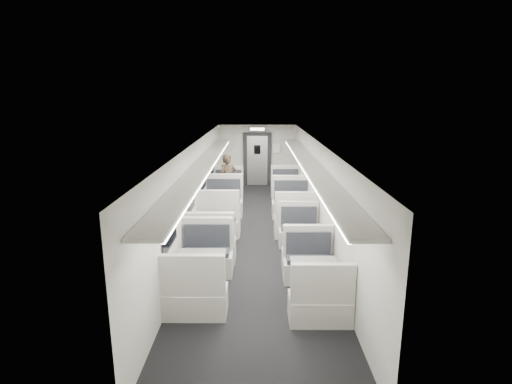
{
  "coord_description": "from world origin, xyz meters",
  "views": [
    {
      "loc": [
        0.01,
        -9.65,
        3.49
      ],
      "look_at": [
        -0.03,
        0.41,
        1.06
      ],
      "focal_mm": 28.0,
      "sensor_mm": 36.0,
      "label": 1
    }
  ],
  "objects_px": {
    "passenger": "(228,180)",
    "booth_left_c": "(214,232)",
    "booth_left_d": "(202,273)",
    "vestibule_door": "(257,160)",
    "booth_right_b": "(293,212)",
    "booth_right_c": "(302,242)",
    "booth_right_d": "(314,280)",
    "exit_sign": "(257,129)",
    "booth_left_a": "(227,192)",
    "booth_left_b": "(221,210)",
    "booth_right_a": "(287,192)"
  },
  "relations": [
    {
      "from": "booth_left_b",
      "to": "booth_right_c",
      "type": "bearing_deg",
      "value": -48.93
    },
    {
      "from": "booth_right_c",
      "to": "passenger",
      "type": "relative_size",
      "value": 1.17
    },
    {
      "from": "booth_right_d",
      "to": "vestibule_door",
      "type": "distance_m",
      "value": 9.23
    },
    {
      "from": "booth_right_c",
      "to": "booth_right_a",
      "type": "bearing_deg",
      "value": 90.0
    },
    {
      "from": "passenger",
      "to": "booth_left_c",
      "type": "bearing_deg",
      "value": -114.45
    },
    {
      "from": "booth_left_c",
      "to": "booth_left_b",
      "type": "bearing_deg",
      "value": 90.0
    },
    {
      "from": "booth_left_c",
      "to": "booth_left_d",
      "type": "distance_m",
      "value": 2.19
    },
    {
      "from": "booth_right_b",
      "to": "booth_right_d",
      "type": "distance_m",
      "value": 4.07
    },
    {
      "from": "booth_right_d",
      "to": "booth_right_a",
      "type": "bearing_deg",
      "value": 90.0
    },
    {
      "from": "booth_left_a",
      "to": "vestibule_door",
      "type": "relative_size",
      "value": 0.97
    },
    {
      "from": "booth_right_b",
      "to": "booth_right_c",
      "type": "relative_size",
      "value": 1.16
    },
    {
      "from": "booth_left_d",
      "to": "booth_left_a",
      "type": "bearing_deg",
      "value": 90.0
    },
    {
      "from": "booth_left_a",
      "to": "exit_sign",
      "type": "bearing_deg",
      "value": 65.7
    },
    {
      "from": "booth_right_c",
      "to": "exit_sign",
      "type": "xyz_separation_m",
      "value": [
        -1.0,
        6.79,
        1.93
      ]
    },
    {
      "from": "booth_left_c",
      "to": "booth_right_b",
      "type": "distance_m",
      "value": 2.59
    },
    {
      "from": "booth_left_d",
      "to": "booth_right_a",
      "type": "relative_size",
      "value": 1.02
    },
    {
      "from": "booth_left_c",
      "to": "passenger",
      "type": "height_order",
      "value": "passenger"
    },
    {
      "from": "booth_left_d",
      "to": "booth_right_b",
      "type": "relative_size",
      "value": 0.93
    },
    {
      "from": "booth_left_b",
      "to": "vestibule_door",
      "type": "distance_m",
      "value": 5.12
    },
    {
      "from": "booth_right_c",
      "to": "vestibule_door",
      "type": "bearing_deg",
      "value": 97.83
    },
    {
      "from": "booth_left_c",
      "to": "booth_right_a",
      "type": "xyz_separation_m",
      "value": [
        2.0,
        4.14,
        -0.02
      ]
    },
    {
      "from": "booth_right_c",
      "to": "passenger",
      "type": "bearing_deg",
      "value": 113.87
    },
    {
      "from": "booth_left_d",
      "to": "exit_sign",
      "type": "bearing_deg",
      "value": 83.23
    },
    {
      "from": "booth_left_a",
      "to": "passenger",
      "type": "distance_m",
      "value": 0.5
    },
    {
      "from": "booth_left_c",
      "to": "booth_right_d",
      "type": "xyz_separation_m",
      "value": [
        2.0,
        -2.43,
        -0.03
      ]
    },
    {
      "from": "booth_left_a",
      "to": "booth_left_c",
      "type": "distance_m",
      "value": 4.02
    },
    {
      "from": "booth_right_d",
      "to": "booth_right_c",
      "type": "bearing_deg",
      "value": 90.0
    },
    {
      "from": "booth_left_c",
      "to": "booth_left_d",
      "type": "xyz_separation_m",
      "value": [
        0.0,
        -2.19,
        -0.01
      ]
    },
    {
      "from": "booth_left_c",
      "to": "vestibule_door",
      "type": "relative_size",
      "value": 1.03
    },
    {
      "from": "booth_right_a",
      "to": "booth_right_d",
      "type": "height_order",
      "value": "booth_right_a"
    },
    {
      "from": "booth_right_c",
      "to": "booth_left_b",
      "type": "bearing_deg",
      "value": 131.07
    },
    {
      "from": "booth_left_b",
      "to": "booth_right_d",
      "type": "relative_size",
      "value": 1.16
    },
    {
      "from": "booth_left_a",
      "to": "booth_right_a",
      "type": "height_order",
      "value": "booth_right_a"
    },
    {
      "from": "booth_right_c",
      "to": "booth_right_d",
      "type": "relative_size",
      "value": 0.98
    },
    {
      "from": "booth_left_d",
      "to": "vestibule_door",
      "type": "relative_size",
      "value": 1.0
    },
    {
      "from": "booth_left_b",
      "to": "booth_right_d",
      "type": "xyz_separation_m",
      "value": [
        2.0,
        -4.17,
        -0.06
      ]
    },
    {
      "from": "booth_right_a",
      "to": "booth_right_d",
      "type": "relative_size",
      "value": 1.04
    },
    {
      "from": "booth_left_d",
      "to": "booth_left_b",
      "type": "bearing_deg",
      "value": 90.0
    },
    {
      "from": "booth_left_d",
      "to": "booth_right_c",
      "type": "bearing_deg",
      "value": 39.33
    },
    {
      "from": "booth_left_d",
      "to": "vestibule_door",
      "type": "distance_m",
      "value": 8.99
    },
    {
      "from": "booth_right_a",
      "to": "passenger",
      "type": "distance_m",
      "value": 2.02
    },
    {
      "from": "booth_right_a",
      "to": "booth_right_c",
      "type": "xyz_separation_m",
      "value": [
        0.0,
        -4.69,
        -0.02
      ]
    },
    {
      "from": "exit_sign",
      "to": "booth_left_a",
      "type": "bearing_deg",
      "value": -114.3
    },
    {
      "from": "vestibule_door",
      "to": "booth_left_c",
      "type": "bearing_deg",
      "value": -98.46
    },
    {
      "from": "booth_right_a",
      "to": "vestibule_door",
      "type": "distance_m",
      "value": 2.85
    },
    {
      "from": "booth_right_c",
      "to": "booth_right_b",
      "type": "bearing_deg",
      "value": 90.0
    },
    {
      "from": "booth_left_a",
      "to": "booth_left_c",
      "type": "bearing_deg",
      "value": -90.0
    },
    {
      "from": "booth_right_b",
      "to": "exit_sign",
      "type": "xyz_separation_m",
      "value": [
        -1.0,
        4.59,
        1.88
      ]
    },
    {
      "from": "booth_right_a",
      "to": "passenger",
      "type": "height_order",
      "value": "passenger"
    },
    {
      "from": "booth_left_c",
      "to": "passenger",
      "type": "distance_m",
      "value": 3.86
    }
  ]
}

